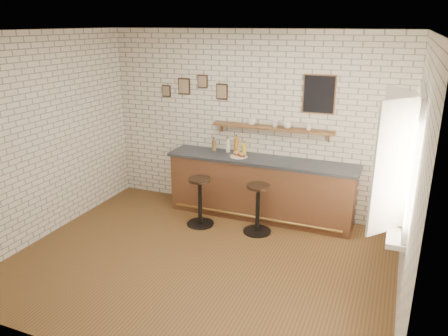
{
  "coord_description": "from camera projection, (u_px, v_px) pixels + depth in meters",
  "views": [
    {
      "loc": [
        2.28,
        -4.71,
        3.1
      ],
      "look_at": [
        -0.02,
        0.9,
        1.06
      ],
      "focal_mm": 35.0,
      "sensor_mm": 36.0,
      "label": 1
    }
  ],
  "objects": [
    {
      "name": "shelf_cup_c",
      "position": [
        287.0,
        125.0,
        6.87
      ],
      "size": [
        0.16,
        0.16,
        0.11
      ],
      "primitive_type": "imported",
      "rotation": [
        0.0,
        0.0,
        1.73
      ],
      "color": "white",
      "rests_on": "wall_shelf"
    },
    {
      "name": "bitters_bottle_brown",
      "position": [
        214.0,
        145.0,
        7.42
      ],
      "size": [
        0.07,
        0.07,
        0.23
      ],
      "color": "brown",
      "rests_on": "bar_counter"
    },
    {
      "name": "condiment_bottle_yellow",
      "position": [
        244.0,
        149.0,
        7.23
      ],
      "size": [
        0.07,
        0.07,
        0.21
      ],
      "color": "gold",
      "rests_on": "bar_counter"
    },
    {
      "name": "ground",
      "position": [
        200.0,
        261.0,
        5.94
      ],
      "size": [
        5.0,
        5.0,
        0.0
      ],
      "primitive_type": "plane",
      "color": "brown",
      "rests_on": "ground"
    },
    {
      "name": "back_wall_decor",
      "position": [
        264.0,
        91.0,
        6.94
      ],
      "size": [
        2.96,
        0.02,
        0.56
      ],
      "color": "black",
      "rests_on": "ground"
    },
    {
      "name": "shelf_cup_d",
      "position": [
        309.0,
        127.0,
        6.75
      ],
      "size": [
        0.12,
        0.12,
        0.09
      ],
      "primitive_type": "imported",
      "rotation": [
        0.0,
        0.0,
        0.22
      ],
      "color": "white",
      "rests_on": "wall_shelf"
    },
    {
      "name": "book_lower",
      "position": [
        396.0,
        222.0,
        4.96
      ],
      "size": [
        0.26,
        0.3,
        0.02
      ],
      "primitive_type": "imported",
      "rotation": [
        0.0,
        0.0,
        0.36
      ],
      "color": "tan",
      "rests_on": "window_sill"
    },
    {
      "name": "casement_window",
      "position": [
        402.0,
        159.0,
        4.83
      ],
      "size": [
        0.4,
        1.3,
        1.56
      ],
      "color": "white",
      "rests_on": "ground"
    },
    {
      "name": "shelf_cup_a",
      "position": [
        252.0,
        122.0,
        7.09
      ],
      "size": [
        0.14,
        0.14,
        0.11
      ],
      "primitive_type": "imported",
      "rotation": [
        0.0,
        0.0,
        -0.05
      ],
      "color": "white",
      "rests_on": "wall_shelf"
    },
    {
      "name": "bitters_bottle_amber",
      "position": [
        236.0,
        146.0,
        7.26
      ],
      "size": [
        0.08,
        0.08,
        0.31
      ],
      "color": "#A7641B",
      "rests_on": "bar_counter"
    },
    {
      "name": "shelf_cup_b",
      "position": [
        275.0,
        124.0,
        6.95
      ],
      "size": [
        0.15,
        0.15,
        0.1
      ],
      "primitive_type": "imported",
      "rotation": [
        0.0,
        0.0,
        0.59
      ],
      "color": "white",
      "rests_on": "wall_shelf"
    },
    {
      "name": "book_upper",
      "position": [
        396.0,
        219.0,
        4.96
      ],
      "size": [
        0.26,
        0.28,
        0.02
      ],
      "primitive_type": "imported",
      "rotation": [
        0.0,
        0.0,
        -0.63
      ],
      "color": "tan",
      "rests_on": "book_lower"
    },
    {
      "name": "potato_chips",
      "position": [
        237.0,
        156.0,
        7.1
      ],
      "size": [
        0.26,
        0.19,
        0.0
      ],
      "color": "#EEA854",
      "rests_on": "sandwich_plate"
    },
    {
      "name": "wall_shelf",
      "position": [
        272.0,
        128.0,
        6.99
      ],
      "size": [
        2.0,
        0.18,
        0.18
      ],
      "color": "brown",
      "rests_on": "ground"
    },
    {
      "name": "ciabatta_sandwich",
      "position": [
        239.0,
        154.0,
        7.08
      ],
      "size": [
        0.24,
        0.17,
        0.07
      ],
      "color": "tan",
      "rests_on": "sandwich_plate"
    },
    {
      "name": "bar_stool_left",
      "position": [
        200.0,
        200.0,
        6.89
      ],
      "size": [
        0.45,
        0.45,
        0.79
      ],
      "color": "black",
      "rests_on": "ground"
    },
    {
      "name": "window_sill",
      "position": [
        397.0,
        222.0,
        5.05
      ],
      "size": [
        0.2,
        1.35,
        0.06
      ],
      "color": "white",
      "rests_on": "ground"
    },
    {
      "name": "sandwich_plate",
      "position": [
        239.0,
        156.0,
        7.09
      ],
      "size": [
        0.28,
        0.28,
        0.01
      ],
      "primitive_type": "cylinder",
      "color": "white",
      "rests_on": "bar_counter"
    },
    {
      "name": "bar_stool_right",
      "position": [
        258.0,
        207.0,
        6.64
      ],
      "size": [
        0.43,
        0.43,
        0.78
      ],
      "color": "black",
      "rests_on": "ground"
    },
    {
      "name": "bar_counter",
      "position": [
        260.0,
        188.0,
        7.16
      ],
      "size": [
        3.1,
        0.65,
        1.01
      ],
      "color": "brown",
      "rests_on": "ground"
    },
    {
      "name": "bitters_bottle_white",
      "position": [
        228.0,
        146.0,
        7.33
      ],
      "size": [
        0.07,
        0.07,
        0.26
      ],
      "color": "silver",
      "rests_on": "bar_counter"
    }
  ]
}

